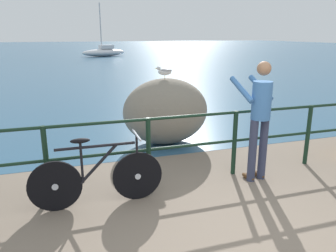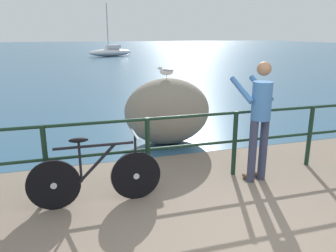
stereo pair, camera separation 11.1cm
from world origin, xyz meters
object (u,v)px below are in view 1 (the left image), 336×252
object	(u,v)px
bicycle	(98,177)
seagull	(165,71)
breakwater_boulder_main	(166,111)
sailboat	(104,52)
person_at_railing	(259,116)

from	to	relation	value
bicycle	seagull	size ratio (longest dim) A/B	4.97
breakwater_boulder_main	sailboat	distance (m)	27.09
person_at_railing	seagull	xyz separation A→B (m)	(-0.80, 2.07, 0.46)
bicycle	sailboat	bearing A→B (deg)	83.14
seagull	sailboat	size ratio (longest dim) A/B	0.07
seagull	sailboat	bearing A→B (deg)	-78.82
seagull	sailboat	world-z (taller)	sailboat
person_at_railing	seagull	distance (m)	2.27
person_at_railing	sailboat	bearing A→B (deg)	-11.63
sailboat	seagull	bearing A→B (deg)	68.56
person_at_railing	seagull	bearing A→B (deg)	12.23
bicycle	sailboat	world-z (taller)	sailboat
sailboat	person_at_railing	bearing A→B (deg)	70.47
sailboat	bicycle	bearing A→B (deg)	65.87
bicycle	person_at_railing	size ratio (longest dim) A/B	0.96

